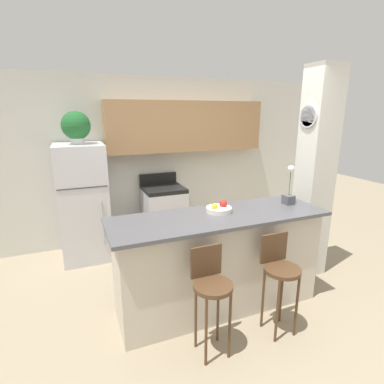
{
  "coord_description": "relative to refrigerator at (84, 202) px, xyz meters",
  "views": [
    {
      "loc": [
        -1.32,
        -2.51,
        2.03
      ],
      "look_at": [
        0.0,
        0.74,
        1.08
      ],
      "focal_mm": 28.0,
      "sensor_mm": 36.0,
      "label": 1
    }
  ],
  "objects": [
    {
      "name": "orchid_vase",
      "position": [
        2.1,
        -1.7,
        0.36
      ],
      "size": [
        0.11,
        0.11,
        0.44
      ],
      "color": "#4C4C51",
      "rests_on": "counter_bar"
    },
    {
      "name": "counter_bar",
      "position": [
        1.22,
        -1.74,
        -0.29
      ],
      "size": [
        2.22,
        0.71,
        1.03
      ],
      "color": "beige",
      "rests_on": "ground_plane"
    },
    {
      "name": "stove_range",
      "position": [
        1.17,
        0.05,
        -0.35
      ],
      "size": [
        0.61,
        0.62,
        1.07
      ],
      "color": "silver",
      "rests_on": "ground_plane"
    },
    {
      "name": "potted_plant_on_fridge",
      "position": [
        -0.0,
        0.0,
        1.04
      ],
      "size": [
        0.37,
        0.37,
        0.42
      ],
      "color": "silver",
      "rests_on": "refrigerator"
    },
    {
      "name": "wall_back",
      "position": [
        1.39,
        0.33,
        0.69
      ],
      "size": [
        5.6,
        0.38,
        2.55
      ],
      "color": "silver",
      "rests_on": "ground_plane"
    },
    {
      "name": "pillar_right",
      "position": [
        2.63,
        -1.51,
        0.47
      ],
      "size": [
        0.38,
        0.32,
        2.55
      ],
      "color": "silver",
      "rests_on": "ground_plane"
    },
    {
      "name": "fruit_bowl",
      "position": [
        1.26,
        -1.65,
        0.26
      ],
      "size": [
        0.26,
        0.26,
        0.12
      ],
      "color": "silver",
      "rests_on": "counter_bar"
    },
    {
      "name": "ground_plane",
      "position": [
        1.22,
        -1.74,
        -0.81
      ],
      "size": [
        14.0,
        14.0,
        0.0
      ],
      "primitive_type": "plane",
      "color": "gray"
    },
    {
      "name": "bar_stool_right",
      "position": [
        1.57,
        -2.27,
        -0.19
      ],
      "size": [
        0.33,
        0.33,
        0.95
      ],
      "color": "#4C331E",
      "rests_on": "ground_plane"
    },
    {
      "name": "trash_bin",
      "position": [
        0.54,
        -0.25,
        -0.62
      ],
      "size": [
        0.28,
        0.28,
        0.38
      ],
      "color": "#59595B",
      "rests_on": "ground_plane"
    },
    {
      "name": "refrigerator",
      "position": [
        0.0,
        0.0,
        0.0
      ],
      "size": [
        0.65,
        0.72,
        1.62
      ],
      "color": "silver",
      "rests_on": "ground_plane"
    },
    {
      "name": "bar_stool_left",
      "position": [
        0.88,
        -2.27,
        -0.19
      ],
      "size": [
        0.33,
        0.33,
        0.95
      ],
      "color": "#4C331E",
      "rests_on": "ground_plane"
    }
  ]
}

